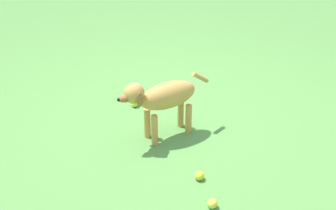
% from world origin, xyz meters
% --- Properties ---
extents(ground, '(14.00, 14.00, 0.00)m').
position_xyz_m(ground, '(0.00, 0.00, 0.00)').
color(ground, '#548C42').
extents(dog, '(0.77, 0.31, 0.53)m').
position_xyz_m(dog, '(-0.06, -0.22, 0.35)').
color(dog, '#C69347').
rests_on(dog, ground).
extents(tennis_ball_0, '(0.07, 0.07, 0.07)m').
position_xyz_m(tennis_ball_0, '(0.04, -0.80, 0.03)').
color(tennis_ball_0, yellow).
rests_on(tennis_ball_0, ground).
extents(tennis_ball_1, '(0.07, 0.07, 0.07)m').
position_xyz_m(tennis_ball_1, '(-0.17, 0.30, 0.03)').
color(tennis_ball_1, '#CDDF35').
rests_on(tennis_ball_1, ground).
extents(tennis_ball_2, '(0.07, 0.07, 0.07)m').
position_xyz_m(tennis_ball_2, '(0.02, -1.07, 0.03)').
color(tennis_ball_2, '#D8D940').
rests_on(tennis_ball_2, ground).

